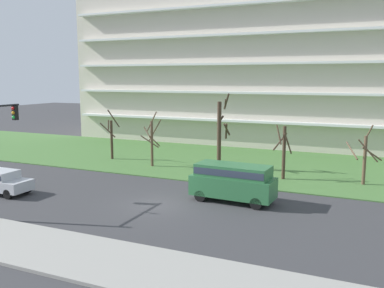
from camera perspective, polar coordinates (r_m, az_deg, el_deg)
The scene contains 11 objects.
ground at distance 25.91m, azimuth -4.68°, elevation -8.25°, with size 160.00×160.00×0.00m, color #38383A.
sidewalk_curb_near at distance 19.68m, azimuth -16.23°, elevation -14.10°, with size 80.00×4.00×0.15m, color #99968E.
grass_lawn_strip at distance 38.40m, azimuth 5.35°, elevation -2.49°, with size 80.00×16.00×0.08m, color #477238.
apartment_building at distance 51.67m, azimuth 10.75°, elevation 10.49°, with size 46.56×14.10×18.27m.
tree_far_left at distance 39.96m, azimuth -10.92°, elevation 0.96°, with size 1.56×1.15×4.80m.
tree_left at distance 36.25m, azimuth -5.48°, elevation 0.45°, with size 1.69×1.64×4.78m.
tree_center at distance 34.85m, azimuth 3.90°, elevation 1.58°, with size 1.25×1.64×6.42m.
tree_right at distance 32.20m, azimuth 12.36°, elevation -0.89°, with size 1.48×1.57×4.20m.
tree_far_right at distance 32.20m, azimuth 22.42°, elevation -1.67°, with size 2.51×1.83×4.39m.
sedan_silver_near_left at distance 30.88m, azimuth -24.68°, elevation -4.56°, with size 4.41×1.82×1.57m.
van_green_center_left at distance 26.23m, azimuth 5.58°, elevation -4.88°, with size 5.29×2.26×2.36m.
Camera 1 is at (11.90, -21.70, 7.69)m, focal length 39.19 mm.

